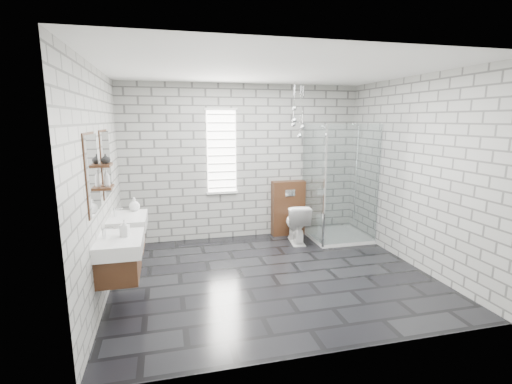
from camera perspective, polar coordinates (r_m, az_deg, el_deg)
name	(u,v)px	position (r m, az deg, el deg)	size (l,w,h in m)	color
floor	(272,275)	(5.22, 2.45, -12.69)	(4.20, 3.60, 0.02)	black
ceiling	(274,69)	(4.82, 2.73, 18.41)	(4.20, 3.60, 0.02)	white
wall_back	(244,162)	(6.58, -1.87, 4.58)	(4.20, 0.02, 2.70)	#A5A5A0
wall_front	(333,210)	(3.18, 11.83, -2.73)	(4.20, 0.02, 2.70)	#A5A5A0
wall_left	(100,184)	(4.71, -22.90, 1.10)	(0.02, 3.60, 2.70)	#A5A5A0
wall_right	(413,172)	(5.79, 23.07, 2.81)	(0.02, 3.60, 2.70)	#A5A5A0
vanity_left	(116,246)	(4.30, -20.70, -7.81)	(0.47, 0.70, 1.57)	#492A16
vanity_right	(125,223)	(5.19, -19.53, -4.53)	(0.47, 0.70, 1.57)	#492A16
shelf_lower	(107,187)	(4.65, -21.99, 0.68)	(0.14, 0.30, 0.03)	#492A16
shelf_upper	(105,165)	(4.61, -22.23, 3.85)	(0.14, 0.30, 0.03)	#492A16
window	(222,152)	(6.46, -5.32, 6.20)	(0.56, 0.05, 1.48)	white
cistern_panel	(288,208)	(6.83, 4.95, -2.46)	(0.60, 0.20, 1.00)	#492A16
flush_plate	(290,193)	(6.67, 5.28, -0.15)	(0.18, 0.01, 0.12)	silver
shower_enclosure	(336,212)	(6.63, 12.15, -3.06)	(1.00, 1.00, 2.03)	white
pendant_cluster	(297,123)	(6.34, 6.30, 10.57)	(0.28, 0.24, 0.91)	silver
toilet	(296,223)	(6.46, 6.23, -4.77)	(0.38, 0.66, 0.68)	white
soap_bottle_a	(125,228)	(4.27, -19.57, -5.19)	(0.09, 0.09, 0.19)	#B2B2B2
soap_bottle_b	(134,204)	(5.41, -18.21, -1.79)	(0.15, 0.15, 0.19)	#B2B2B2
soap_bottle_c	(107,178)	(4.61, -22.00, 1.99)	(0.07, 0.07, 0.19)	#B2B2B2
vase	(106,159)	(4.62, -22.14, 4.76)	(0.11, 0.11, 0.11)	#B2B2B2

